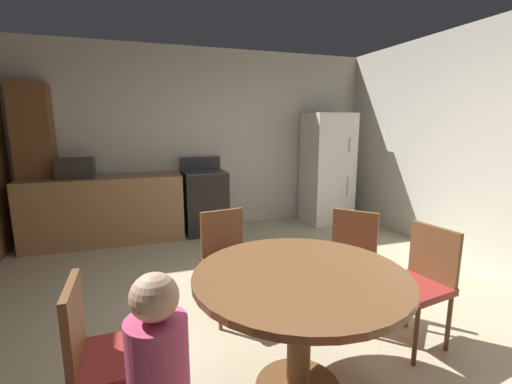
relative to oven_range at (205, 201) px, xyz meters
name	(u,v)px	position (x,y,z in m)	size (l,w,h in m)	color
ground_plane	(285,331)	(0.10, -2.75, -0.47)	(14.00, 14.00, 0.00)	beige
wall_back	(205,140)	(0.10, 0.40, 0.88)	(5.53, 0.12, 2.70)	beige
wall_right	(511,147)	(2.76, -2.43, 0.88)	(0.12, 5.65, 2.70)	beige
kitchen_counter	(106,210)	(-1.36, 0.00, -0.02)	(2.02, 0.60, 0.90)	#9E754C
pantry_column	(37,166)	(-2.15, 0.18, 0.58)	(0.44, 0.36, 2.10)	brown
oven_range	(205,201)	(0.00, 0.00, 0.00)	(0.60, 0.60, 1.10)	black
refrigerator	(327,169)	(1.99, -0.05, 0.41)	(0.68, 0.68, 1.76)	white
microwave	(76,168)	(-1.67, 0.00, 0.56)	(0.44, 0.32, 0.26)	#2D2B28
dining_table	(300,298)	(-0.08, -3.35, 0.14)	(1.23, 1.23, 0.76)	brown
chair_northeast	(350,257)	(0.72, -2.66, 0.03)	(0.56, 0.56, 0.87)	brown
chair_east	(421,278)	(0.96, -3.19, 0.03)	(0.46, 0.46, 0.87)	brown
chair_west	(103,352)	(-1.13, -3.35, 0.03)	(0.40, 0.40, 0.87)	brown
chair_north	(228,256)	(-0.24, -2.31, 0.03)	(0.46, 0.46, 0.87)	brown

